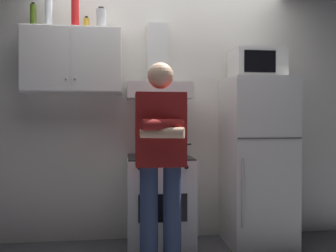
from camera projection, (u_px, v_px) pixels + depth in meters
The scene contains 13 objects.
back_wall_tiled at pixel (161, 106), 3.66m from camera, with size 4.80×0.10×2.70m, color silver.
upper_cabinet at pixel (73, 62), 3.33m from camera, with size 0.90×0.37×0.60m.
stove_oven at pixel (160, 202), 3.33m from camera, with size 0.60×0.62×0.87m.
range_hood at pixel (158, 79), 3.43m from camera, with size 0.60×0.44×0.75m.
refrigerator at pixel (257, 162), 3.43m from camera, with size 0.60×0.62×1.60m.
microwave at pixel (257, 64), 3.44m from camera, with size 0.48×0.37×0.28m.
person_standing at pixel (161, 159), 2.71m from camera, with size 0.38×0.33×1.64m.
cooking_pot at pixel (175, 149), 3.21m from camera, with size 0.29×0.19×0.13m.
bottle_spice_jar at pixel (87, 24), 3.37m from camera, with size 0.05×0.05×0.14m.
bottle_soda_red at pixel (75, 14), 3.31m from camera, with size 0.07×0.07×0.29m.
bottle_vodka_clear at pixel (49, 13), 3.30m from camera, with size 0.07×0.07×0.31m.
bottle_canister_steel at pixel (101, 19), 3.33m from camera, with size 0.09×0.09×0.21m.
bottle_olive_oil at pixel (33, 16), 3.30m from camera, with size 0.06×0.06×0.24m.
Camera 1 is at (-0.37, -3.05, 1.20)m, focal length 38.00 mm.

